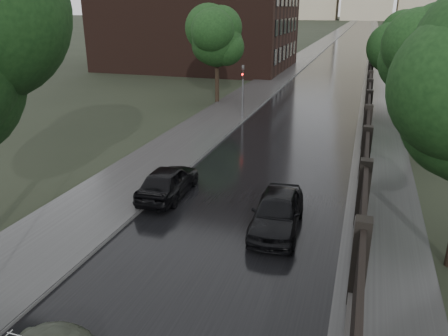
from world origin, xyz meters
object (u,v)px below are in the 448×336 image
at_px(tree_right_c, 406,41).
at_px(car_right_near, 277,212).
at_px(tree_left_far, 217,41).
at_px(traffic_light, 243,87).
at_px(tree_right_b, 427,62).
at_px(hatchback_left, 168,181).

distance_m(tree_right_c, car_right_near, 32.12).
distance_m(tree_left_far, tree_right_c, 18.45).
height_order(tree_right_c, traffic_light, tree_right_c).
relative_size(tree_left_far, tree_right_c, 1.05).
bearing_deg(car_right_near, tree_right_b, 63.25).
height_order(hatchback_left, car_right_near, car_right_near).
xyz_separation_m(tree_left_far, car_right_near, (9.60, -21.29, -4.50)).
bearing_deg(tree_left_far, traffic_light, -53.53).
bearing_deg(traffic_light, tree_left_far, 126.47).
bearing_deg(traffic_light, tree_right_b, -14.24).
distance_m(hatchback_left, car_right_near, 5.43).
relative_size(tree_right_c, car_right_near, 1.62).
height_order(tree_right_b, car_right_near, tree_right_b).
distance_m(tree_left_far, tree_right_b, 17.45).
relative_size(tree_right_b, traffic_light, 1.75).
relative_size(traffic_light, car_right_near, 0.92).
bearing_deg(tree_left_far, car_right_near, -65.73).
xyz_separation_m(tree_right_b, hatchback_left, (-11.10, -11.71, -4.24)).
xyz_separation_m(tree_left_far, hatchback_left, (4.40, -19.71, -4.53)).
xyz_separation_m(tree_right_b, car_right_near, (-5.90, -13.29, -4.21)).
relative_size(traffic_light, hatchback_left, 0.96).
relative_size(tree_left_far, car_right_near, 1.70).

